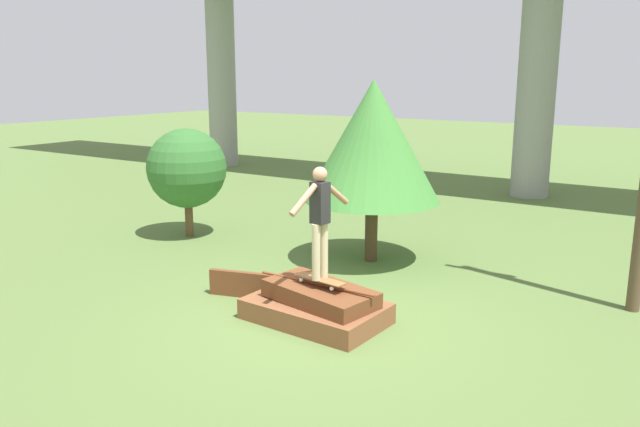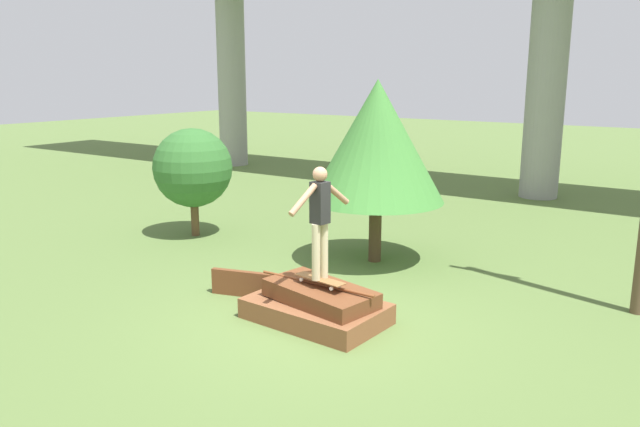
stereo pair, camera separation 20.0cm
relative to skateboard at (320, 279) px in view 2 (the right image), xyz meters
name	(u,v)px [view 2 (the right image)]	position (x,y,z in m)	size (l,w,h in m)	color
ground_plane	(316,321)	(-0.10, 0.05, -0.67)	(80.00, 80.00, 0.00)	#567038
scrap_pile	(317,306)	(-0.08, 0.05, -0.43)	(2.07, 1.36, 0.60)	brown
scrap_plank_loose	(247,284)	(-1.62, 0.25, -0.46)	(1.24, 0.45, 0.43)	brown
skateboard	(320,279)	(0.00, 0.00, 0.00)	(0.86, 0.32, 0.09)	brown
skater	(320,215)	(0.00, 0.00, 0.96)	(0.26, 1.21, 1.63)	#C6B78E
tree_behind_left	(193,168)	(-5.23, 2.63, 0.87)	(1.75, 1.75, 2.42)	brown
tree_behind_right	(377,141)	(-0.89, 3.19, 1.67)	(2.59, 2.59, 3.49)	#4C3823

